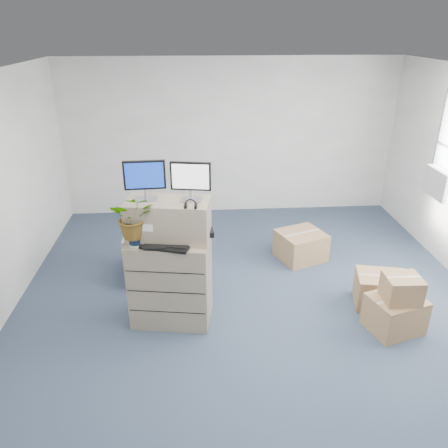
{
  "coord_description": "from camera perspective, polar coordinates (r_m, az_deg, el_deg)",
  "views": [
    {
      "loc": [
        -0.67,
        -4.3,
        3.28
      ],
      "look_at": [
        -0.34,
        0.4,
        1.12
      ],
      "focal_mm": 35.0,
      "sensor_mm": 36.0,
      "label": 1
    }
  ],
  "objects": [
    {
      "name": "ground",
      "position": [
        5.44,
        3.91,
        -12.43
      ],
      "size": [
        7.0,
        7.0,
        0.0
      ],
      "primitive_type": "plane",
      "color": "#2A364B",
      "rests_on": "ground"
    },
    {
      "name": "wall_back",
      "position": [
        8.06,
        0.84,
        11.17
      ],
      "size": [
        6.0,
        0.02,
        2.8
      ],
      "primitive_type": "cube",
      "color": "beige",
      "rests_on": "ground"
    },
    {
      "name": "ac_unit",
      "position": [
        7.02,
        26.55,
        4.78
      ],
      "size": [
        0.24,
        0.6,
        0.4
      ],
      "primitive_type": "cube",
      "color": "silver",
      "rests_on": "wall_right"
    },
    {
      "name": "filing_cabinet_lower",
      "position": [
        5.21,
        -6.95,
        -7.34
      ],
      "size": [
        0.99,
        0.69,
        1.07
      ],
      "primitive_type": "cube",
      "rotation": [
        0.0,
        0.0,
        -0.15
      ],
      "color": "gray",
      "rests_on": "ground"
    },
    {
      "name": "filing_cabinet_upper",
      "position": [
        4.9,
        -7.28,
        0.55
      ],
      "size": [
        0.97,
        0.59,
        0.46
      ],
      "primitive_type": "cube",
      "rotation": [
        0.0,
        0.0,
        -0.15
      ],
      "color": "gray",
      "rests_on": "filing_cabinet_lower"
    },
    {
      "name": "monitor_left",
      "position": [
        4.78,
        -10.32,
        5.91
      ],
      "size": [
        0.45,
        0.18,
        0.44
      ],
      "rotation": [
        0.0,
        0.0,
        0.06
      ],
      "color": "#99999E",
      "rests_on": "filing_cabinet_upper"
    },
    {
      "name": "monitor_right",
      "position": [
        4.71,
        -4.37,
        5.85
      ],
      "size": [
        0.44,
        0.2,
        0.43
      ],
      "rotation": [
        0.0,
        0.0,
        -0.17
      ],
      "color": "#99999E",
      "rests_on": "filing_cabinet_upper"
    },
    {
      "name": "headphones",
      "position": [
        4.58,
        -4.37,
        2.51
      ],
      "size": [
        0.13,
        0.03,
        0.13
      ],
      "primitive_type": "torus",
      "rotation": [
        1.57,
        0.0,
        -0.15
      ],
      "color": "black",
      "rests_on": "filing_cabinet_upper"
    },
    {
      "name": "keyboard",
      "position": [
        4.8,
        -7.64,
        -2.86
      ],
      "size": [
        0.58,
        0.38,
        0.03
      ],
      "primitive_type": "cube",
      "rotation": [
        0.0,
        0.0,
        -0.31
      ],
      "color": "black",
      "rests_on": "filing_cabinet_lower"
    },
    {
      "name": "mouse",
      "position": [
        4.81,
        -3.21,
        -2.53
      ],
      "size": [
        0.09,
        0.07,
        0.03
      ],
      "primitive_type": "ellipsoid",
      "rotation": [
        0.0,
        0.0,
        0.15
      ],
      "color": "silver",
      "rests_on": "filing_cabinet_lower"
    },
    {
      "name": "water_bottle",
      "position": [
        4.9,
        -5.77,
        -0.69
      ],
      "size": [
        0.07,
        0.07,
        0.25
      ],
      "primitive_type": "cylinder",
      "color": "gray",
      "rests_on": "filing_cabinet_lower"
    },
    {
      "name": "phone_dock",
      "position": [
        5.01,
        -7.78,
        -1.25
      ],
      "size": [
        0.06,
        0.05,
        0.13
      ],
      "rotation": [
        0.0,
        0.0,
        -0.15
      ],
      "color": "silver",
      "rests_on": "filing_cabinet_lower"
    },
    {
      "name": "external_drive",
      "position": [
        5.01,
        -2.69,
        -1.14
      ],
      "size": [
        0.24,
        0.19,
        0.07
      ],
      "primitive_type": "cube",
      "rotation": [
        0.0,
        0.0,
        0.09
      ],
      "color": "black",
      "rests_on": "filing_cabinet_lower"
    },
    {
      "name": "tissue_box",
      "position": [
        4.97,
        -3.44,
        -0.34
      ],
      "size": [
        0.27,
        0.15,
        0.1
      ],
      "primitive_type": "cube",
      "rotation": [
        0.0,
        0.0,
        0.09
      ],
      "color": "#3A7AC5",
      "rests_on": "external_drive"
    },
    {
      "name": "potted_plant",
      "position": [
        4.81,
        -11.63,
        0.32
      ],
      "size": [
        0.48,
        0.53,
        0.48
      ],
      "rotation": [
        0.0,
        0.0,
        -0.15
      ],
      "color": "#A9C29C",
      "rests_on": "filing_cabinet_lower"
    },
    {
      "name": "office_chair",
      "position": [
        6.22,
        -8.87,
        -3.12
      ],
      "size": [
        0.81,
        0.76,
        0.82
      ],
      "primitive_type": "imported",
      "rotation": [
        0.0,
        0.0,
        3.15
      ],
      "color": "slate",
      "rests_on": "ground"
    },
    {
      "name": "cardboard_boxes",
      "position": [
        6.03,
        16.39,
        -6.65
      ],
      "size": [
        1.49,
        2.47,
        0.73
      ],
      "color": "olive",
      "rests_on": "ground"
    }
  ]
}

